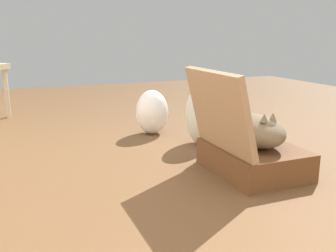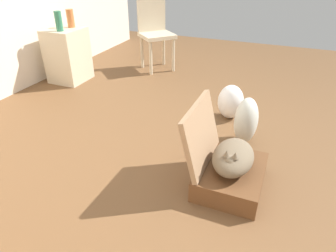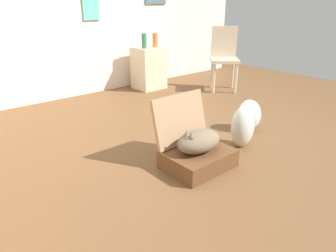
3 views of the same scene
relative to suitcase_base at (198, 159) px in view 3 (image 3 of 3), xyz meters
name	(u,v)px [view 3 (image 3 of 3)]	position (x,y,z in m)	size (l,w,h in m)	color
ground_plane	(182,137)	(0.34, 0.57, -0.08)	(7.68, 7.68, 0.00)	brown
wall_back	(77,5)	(0.34, 2.83, 1.22)	(6.40, 0.15, 2.60)	beige
suitcase_base	(198,159)	(0.00, 0.00, 0.00)	(0.57, 0.45, 0.16)	brown
suitcase_lid	(180,119)	(0.00, 0.24, 0.30)	(0.57, 0.45, 0.04)	#9B7756
cat	(198,141)	(0.00, 0.00, 0.17)	(0.51, 0.28, 0.21)	brown
plastic_bag_white	(243,126)	(0.63, 0.02, 0.13)	(0.26, 0.20, 0.42)	silver
plastic_bag_clear	(249,115)	(1.04, 0.24, 0.10)	(0.24, 0.26, 0.35)	white
side_table	(149,68)	(1.29, 2.42, 0.25)	(0.45, 0.42, 0.67)	beige
vase_tall	(144,41)	(1.18, 2.37, 0.70)	(0.08, 0.08, 0.23)	#2D7051
vase_short	(155,40)	(1.40, 2.38, 0.69)	(0.09, 0.09, 0.22)	#CC6B38
chair	(224,56)	(2.17, 1.59, 0.46)	(0.60, 0.59, 0.99)	beige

